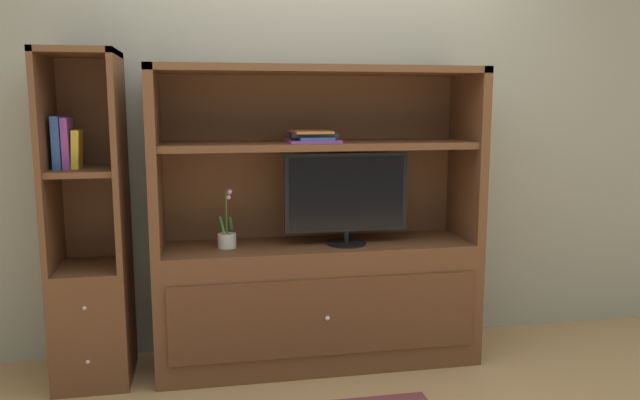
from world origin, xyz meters
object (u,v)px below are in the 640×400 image
potted_plant (227,237)px  bookshelf_tall (91,271)px  media_console (318,272)px  magazine_stack (312,137)px  upright_book_row (66,144)px  tv_monitor (347,196)px

potted_plant → bookshelf_tall: bookshelf_tall is taller
media_console → potted_plant: size_ratio=5.55×
potted_plant → bookshelf_tall: size_ratio=0.19×
media_console → magazine_stack: bearing=-166.6°
magazine_stack → bookshelf_tall: (-1.16, 0.01, -0.69)m
potted_plant → upright_book_row: 0.93m
media_console → upright_book_row: media_console is taller
magazine_stack → potted_plant: bearing=-179.3°
upright_book_row → magazine_stack: bearing=-0.1°
tv_monitor → upright_book_row: 1.46m
potted_plant → magazine_stack: (0.46, 0.01, 0.53)m
magazine_stack → bookshelf_tall: bookshelf_tall is taller
potted_plant → bookshelf_tall: (-0.70, 0.02, -0.16)m
magazine_stack → upright_book_row: bearing=179.9°
magazine_stack → bookshelf_tall: size_ratio=0.20×
media_console → tv_monitor: size_ratio=2.60×
tv_monitor → bookshelf_tall: (-1.35, 0.06, -0.37)m
media_console → magazine_stack: (-0.04, -0.01, 0.75)m
potted_plant → upright_book_row: size_ratio=1.21×
media_console → bookshelf_tall: bookshelf_tall is taller
magazine_stack → bookshelf_tall: 1.35m
potted_plant → magazine_stack: magazine_stack is taller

